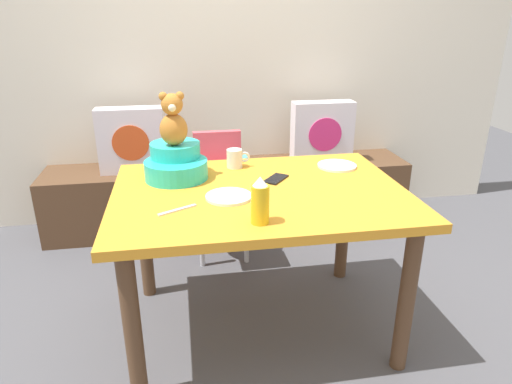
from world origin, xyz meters
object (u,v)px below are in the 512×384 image
(pillow_floral_right, at_px, (322,132))
(pillow_floral_left, at_px, (132,140))
(infant_seat_teal, at_px, (176,163))
(ketchup_bottle, at_px, (260,201))
(highchair, at_px, (220,178))
(teddy_bear, at_px, (173,120))
(cell_phone, at_px, (276,179))
(coffee_mug, at_px, (235,158))
(dinner_plate_far, at_px, (337,166))
(dining_table, at_px, (260,210))
(book_stack, at_px, (235,160))
(dinner_plate_near, at_px, (229,196))

(pillow_floral_right, bearing_deg, pillow_floral_left, 180.00)
(infant_seat_teal, bearing_deg, ketchup_bottle, -61.86)
(highchair, height_order, teddy_bear, teddy_bear)
(pillow_floral_right, relative_size, cell_phone, 3.06)
(infant_seat_teal, xyz_separation_m, coffee_mug, (0.30, 0.10, -0.02))
(teddy_bear, distance_m, dinner_plate_far, 0.86)
(pillow_floral_right, relative_size, coffee_mug, 3.67)
(teddy_bear, height_order, ketchup_bottle, teddy_bear)
(dining_table, distance_m, cell_phone, 0.19)
(coffee_mug, bearing_deg, book_stack, 83.22)
(pillow_floral_left, xyz_separation_m, book_stack, (0.70, 0.02, -0.19))
(dining_table, distance_m, infant_seat_teal, 0.47)
(infant_seat_teal, bearing_deg, pillow_floral_right, 42.97)
(dinner_plate_far, xyz_separation_m, cell_phone, (-0.35, -0.14, -0.00))
(pillow_floral_left, xyz_separation_m, dinner_plate_near, (0.52, -1.28, 0.07))
(dining_table, height_order, coffee_mug, coffee_mug)
(dinner_plate_near, bearing_deg, book_stack, 81.87)
(highchair, height_order, cell_phone, highchair)
(ketchup_bottle, relative_size, dinner_plate_far, 0.92)
(book_stack, xyz_separation_m, dinner_plate_near, (-0.19, -1.30, 0.25))
(book_stack, height_order, teddy_bear, teddy_bear)
(highchair, xyz_separation_m, infant_seat_teal, (-0.26, -0.55, 0.29))
(ketchup_bottle, distance_m, dinner_plate_near, 0.29)
(teddy_bear, bearing_deg, infant_seat_teal, 90.00)
(pillow_floral_right, relative_size, infant_seat_teal, 1.33)
(ketchup_bottle, distance_m, cell_phone, 0.49)
(pillow_floral_left, height_order, pillow_floral_right, same)
(highchair, height_order, ketchup_bottle, ketchup_bottle)
(book_stack, distance_m, cell_phone, 1.14)
(dining_table, xyz_separation_m, dinner_plate_near, (-0.15, -0.07, 0.11))
(pillow_floral_left, xyz_separation_m, highchair, (0.56, -0.42, -0.16))
(book_stack, distance_m, coffee_mug, 0.94)
(highchair, bearing_deg, book_stack, 71.34)
(pillow_floral_right, distance_m, cell_phone, 1.23)
(pillow_floral_left, xyz_separation_m, ketchup_bottle, (0.61, -1.54, 0.15))
(dinner_plate_near, bearing_deg, dinner_plate_far, 28.62)
(infant_seat_teal, xyz_separation_m, cell_phone, (0.47, -0.12, -0.07))
(pillow_floral_left, xyz_separation_m, cell_phone, (0.77, -1.09, 0.06))
(pillow_floral_left, distance_m, book_stack, 0.73)
(dinner_plate_near, bearing_deg, pillow_floral_left, 112.10)
(dinner_plate_near, xyz_separation_m, dinner_plate_far, (0.60, 0.33, 0.00))
(pillow_floral_right, bearing_deg, infant_seat_teal, -137.03)
(pillow_floral_left, bearing_deg, pillow_floral_right, 0.00)
(highchair, distance_m, teddy_bear, 0.79)
(book_stack, distance_m, dinner_plate_far, 1.08)
(cell_phone, bearing_deg, pillow_floral_left, -16.59)
(book_stack, height_order, dinner_plate_near, dinner_plate_near)
(pillow_floral_left, relative_size, cell_phone, 3.06)
(teddy_bear, bearing_deg, dinner_plate_near, -54.54)
(teddy_bear, relative_size, ketchup_bottle, 1.35)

